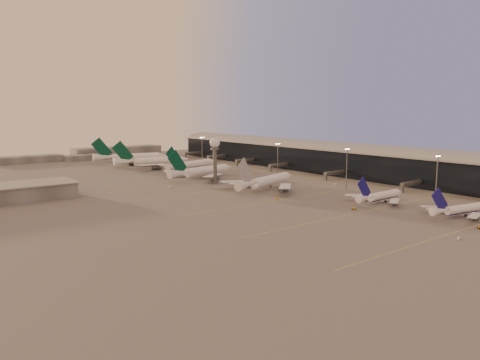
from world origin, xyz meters
TOP-DOWN VIEW (x-y plane):
  - ground at (0.00, 0.00)m, footprint 700.00×700.00m
  - taxiway_markings at (30.00, 56.00)m, footprint 180.00×185.25m
  - terminal at (107.88, 110.09)m, footprint 57.00×362.00m
  - radar_tower at (5.00, 120.00)m, footprint 6.40×6.40m
  - mast_a at (58.00, 0.00)m, footprint 3.60×0.56m
  - mast_b at (55.00, 55.00)m, footprint 3.60×0.56m
  - mast_c at (50.00, 110.00)m, footprint 3.60×0.56m
  - mast_d at (48.00, 200.00)m, footprint 3.60×0.56m
  - distant_horizon at (2.62, 325.14)m, footprint 165.00×37.50m
  - narrowbody_near at (37.77, -23.23)m, footprint 36.59×28.94m
  - narrowbody_mid at (36.14, 17.26)m, footprint 38.84×31.00m
  - widebody_white at (17.45, 83.70)m, footprint 58.55×46.24m
  - greentail_a at (11.29, 143.89)m, footprint 59.10×47.32m
  - greentail_b at (26.94, 181.58)m, footprint 55.49×44.13m
  - greentail_c at (12.04, 218.54)m, footprint 62.36×49.88m
  - greentail_d at (11.01, 256.79)m, footprint 63.72×50.82m
  - gsv_truck_a at (1.95, -41.24)m, footprint 4.95×2.03m
  - gsv_tug_near at (23.49, -38.74)m, footprint 3.42×4.09m
  - gsv_catering_a at (65.94, -1.12)m, footprint 6.05×3.69m
  - gsv_tug_mid at (12.22, 15.28)m, footprint 4.01×4.25m
  - gsv_truck_b at (48.22, 33.45)m, footprint 5.95×2.41m
  - gsv_truck_c at (0.44, 56.26)m, footprint 5.22×5.65m
  - gsv_catering_b at (61.29, 68.50)m, footprint 5.11×2.56m
  - gsv_tug_far at (16.75, 97.24)m, footprint 2.92×4.21m
  - gsv_truck_d at (-25.46, 124.90)m, footprint 2.58×5.61m

SIDE VIEW (x-z plane):
  - ground at x=0.00m, z-range 0.00..0.00m
  - taxiway_markings at x=30.00m, z-range 0.00..0.02m
  - gsv_tug_near at x=23.49m, z-range 0.02..1.02m
  - gsv_tug_mid at x=12.22m, z-range 0.02..1.07m
  - gsv_tug_far at x=16.75m, z-range 0.02..1.13m
  - gsv_truck_a at x=1.95m, z-range 0.02..1.99m
  - gsv_truck_d at x=-25.46m, z-range 0.02..2.21m
  - gsv_truck_c at x=0.44m, z-range 0.02..2.32m
  - gsv_truck_b at x=48.22m, z-range 0.02..2.40m
  - gsv_catering_b at x=61.29m, z-range 0.00..4.13m
  - gsv_catering_a at x=65.94m, z-range 0.00..4.62m
  - narrowbody_near at x=37.77m, z-range -4.29..10.13m
  - narrowbody_mid at x=36.14m, z-range -4.51..10.66m
  - widebody_white at x=17.45m, z-range -6.92..14.27m
  - greentail_b at x=26.94m, z-range -6.74..14.10m
  - greentail_a at x=11.29m, z-range -7.00..14.64m
  - distant_horizon at x=2.62m, z-range -0.61..8.39m
  - greentail_c at x=12.04m, z-range -7.40..15.49m
  - greentail_d at x=11.01m, z-range -7.64..15.98m
  - terminal at x=107.88m, z-range -1.00..22.04m
  - mast_a at x=58.00m, z-range 1.24..26.24m
  - mast_b at x=55.00m, z-range 1.24..26.24m
  - mast_c at x=50.00m, z-range 1.24..26.24m
  - mast_d at x=48.00m, z-range 1.24..26.24m
  - radar_tower at x=5.00m, z-range 5.40..36.50m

